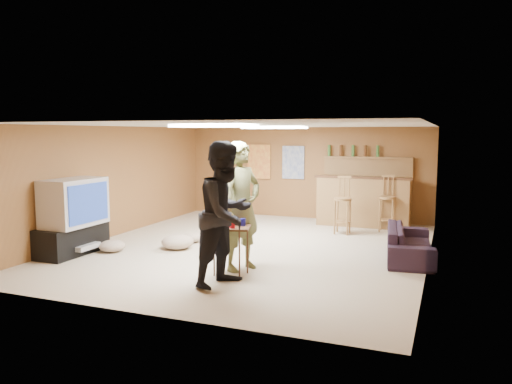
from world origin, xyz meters
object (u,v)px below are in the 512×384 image
(tv_body, at_px, (74,202))
(bar_counter, at_px, (364,201))
(tray_table, at_px, (231,251))
(person_black, at_px, (226,214))
(sofa, at_px, (410,243))
(person_olive, at_px, (242,206))

(tv_body, relative_size, bar_counter, 0.55)
(tv_body, bearing_deg, tray_table, -3.17)
(bar_counter, height_order, person_black, person_black)
(sofa, bearing_deg, tray_table, 122.75)
(tv_body, distance_m, person_olive, 3.02)
(tv_body, height_order, sofa, tv_body)
(person_olive, height_order, sofa, person_olive)
(tray_table, bearing_deg, tv_body, 176.83)
(tv_body, xyz_separation_m, tray_table, (2.99, -0.17, -0.54))
(bar_counter, distance_m, tray_table, 4.76)
(tv_body, bearing_deg, bar_counter, 47.00)
(tv_body, distance_m, bar_counter, 6.09)
(person_black, xyz_separation_m, sofa, (2.22, 2.40, -0.72))
(bar_counter, xyz_separation_m, person_black, (-1.02, -5.08, 0.43))
(bar_counter, xyz_separation_m, tray_table, (-1.16, -4.62, -0.19))
(bar_counter, distance_m, person_olive, 4.45)
(bar_counter, bearing_deg, tv_body, -133.00)
(bar_counter, distance_m, sofa, 2.95)
(person_olive, bearing_deg, person_black, -148.87)
(person_olive, relative_size, person_black, 0.99)
(person_black, height_order, sofa, person_black)
(tv_body, xyz_separation_m, bar_counter, (4.15, 4.45, -0.35))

